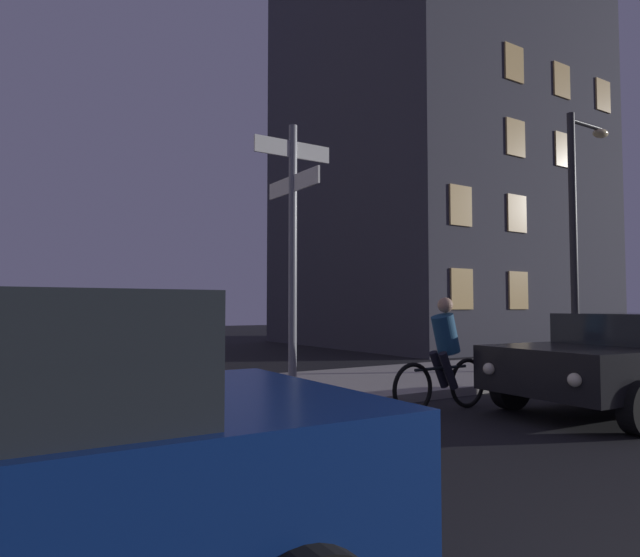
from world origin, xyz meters
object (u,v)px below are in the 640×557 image
at_px(street_lamp, 578,217).
at_px(cyclist, 443,358).
at_px(signpost, 293,238).
at_px(car_far_trailing, 634,359).

xyz_separation_m(street_lamp, cyclist, (-5.35, -1.25, -2.67)).
height_order(signpost, cyclist, signpost).
relative_size(street_lamp, cyclist, 3.03).
xyz_separation_m(street_lamp, car_far_trailing, (-3.04, -2.70, -2.68)).
distance_m(street_lamp, cyclist, 6.11).
bearing_deg(street_lamp, signpost, -179.00).
relative_size(signpost, car_far_trailing, 0.90).
bearing_deg(street_lamp, car_far_trailing, -138.39).
xyz_separation_m(signpost, street_lamp, (7.18, 0.13, 0.96)).
distance_m(car_far_trailing, cyclist, 2.73).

